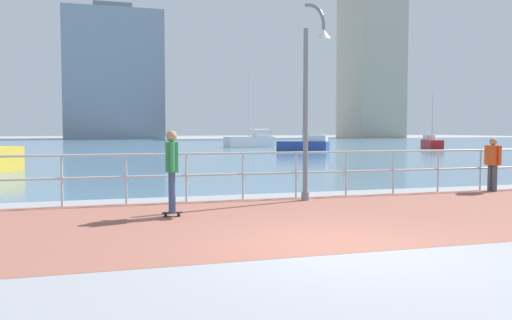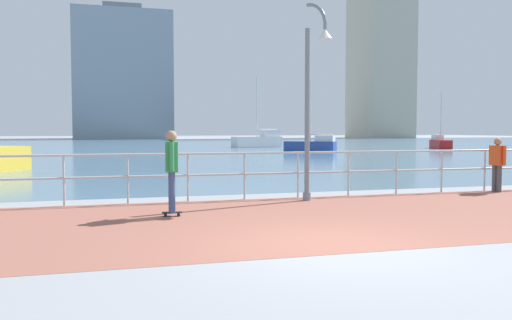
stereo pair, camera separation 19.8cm
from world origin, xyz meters
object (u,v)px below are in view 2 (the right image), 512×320
Objects in this scene: sailboat_gray at (440,143)px; lamppost at (313,92)px; bystander at (497,161)px; sailboat_red at (312,145)px; skateboarder at (172,165)px; sailboat_ivory at (258,141)px.

lamppost is at bearing -129.09° from sailboat_gray.
sailboat_red reaches higher than bystander.
sailboat_red reaches higher than skateboarder.
bystander is at bearing -95.82° from sailboat_ivory.
bystander is 0.27× the size of sailboat_red.
sailboat_gray is (15.12, -7.96, -0.16)m from sailboat_ivory.
lamppost is 0.86× the size of sailboat_red.
sailboat_red is (0.78, -12.28, -0.14)m from sailboat_ivory.
sailboat_ivory reaches higher than skateboarder.
bystander is 0.29× the size of sailboat_gray.
skateboarder is at bearing -131.64° from sailboat_gray.
skateboarder is 42.33m from sailboat_gray.
sailboat_ivory is 1.33× the size of sailboat_gray.
sailboat_red is 14.97m from sailboat_gray.
bystander is 35.40m from sailboat_gray.
sailboat_red is (10.27, 25.97, -2.09)m from lamppost.
sailboat_ivory is 17.09m from sailboat_gray.
lamppost is 3.17× the size of bystander.
sailboat_ivory is (9.49, 38.25, -1.95)m from lamppost.
sailboat_ivory reaches higher than bystander.
skateboarder is 0.33× the size of sailboat_gray.
sailboat_red reaches higher than lamppost.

